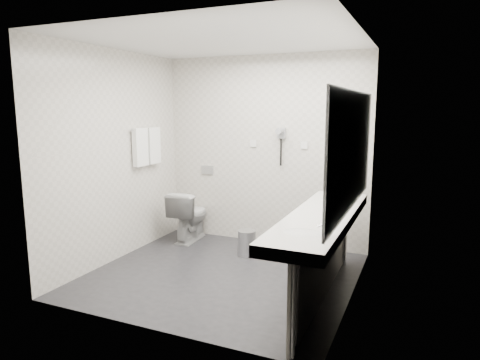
% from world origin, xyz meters
% --- Properties ---
extents(floor, '(2.80, 2.80, 0.00)m').
position_xyz_m(floor, '(0.00, 0.00, 0.00)').
color(floor, '#242428').
rests_on(floor, ground).
extents(ceiling, '(2.80, 2.80, 0.00)m').
position_xyz_m(ceiling, '(0.00, 0.00, 2.50)').
color(ceiling, silver).
rests_on(ceiling, wall_back).
extents(wall_back, '(2.80, 0.00, 2.80)m').
position_xyz_m(wall_back, '(0.00, 1.30, 1.25)').
color(wall_back, beige).
rests_on(wall_back, floor).
extents(wall_front, '(2.80, 0.00, 2.80)m').
position_xyz_m(wall_front, '(0.00, -1.30, 1.25)').
color(wall_front, beige).
rests_on(wall_front, floor).
extents(wall_left, '(0.00, 2.60, 2.60)m').
position_xyz_m(wall_left, '(-1.40, 0.00, 1.25)').
color(wall_left, beige).
rests_on(wall_left, floor).
extents(wall_right, '(0.00, 2.60, 2.60)m').
position_xyz_m(wall_right, '(1.40, 0.00, 1.25)').
color(wall_right, beige).
rests_on(wall_right, floor).
extents(vanity_counter, '(0.55, 2.20, 0.10)m').
position_xyz_m(vanity_counter, '(1.12, -0.20, 0.80)').
color(vanity_counter, silver).
rests_on(vanity_counter, floor).
extents(vanity_panel, '(0.03, 2.15, 0.75)m').
position_xyz_m(vanity_panel, '(1.15, -0.20, 0.38)').
color(vanity_panel, gray).
rests_on(vanity_panel, floor).
extents(vanity_post_near, '(0.06, 0.06, 0.75)m').
position_xyz_m(vanity_post_near, '(1.18, -1.24, 0.38)').
color(vanity_post_near, silver).
rests_on(vanity_post_near, floor).
extents(vanity_post_far, '(0.06, 0.06, 0.75)m').
position_xyz_m(vanity_post_far, '(1.18, 0.84, 0.38)').
color(vanity_post_far, silver).
rests_on(vanity_post_far, floor).
extents(mirror, '(0.02, 2.20, 1.05)m').
position_xyz_m(mirror, '(1.39, -0.20, 1.45)').
color(mirror, '#B2BCC6').
rests_on(mirror, wall_right).
extents(basin_near, '(0.40, 0.31, 0.05)m').
position_xyz_m(basin_near, '(1.12, -0.85, 0.83)').
color(basin_near, silver).
rests_on(basin_near, vanity_counter).
extents(basin_far, '(0.40, 0.31, 0.05)m').
position_xyz_m(basin_far, '(1.12, 0.45, 0.83)').
color(basin_far, silver).
rests_on(basin_far, vanity_counter).
extents(faucet_near, '(0.04, 0.04, 0.15)m').
position_xyz_m(faucet_near, '(1.32, -0.85, 0.92)').
color(faucet_near, silver).
rests_on(faucet_near, vanity_counter).
extents(faucet_far, '(0.04, 0.04, 0.15)m').
position_xyz_m(faucet_far, '(1.32, 0.45, 0.92)').
color(faucet_far, silver).
rests_on(faucet_far, vanity_counter).
extents(soap_bottle_a, '(0.05, 0.05, 0.11)m').
position_xyz_m(soap_bottle_a, '(1.16, -0.07, 0.91)').
color(soap_bottle_a, silver).
rests_on(soap_bottle_a, vanity_counter).
extents(soap_bottle_c, '(0.06, 0.06, 0.13)m').
position_xyz_m(soap_bottle_c, '(1.17, -0.15, 0.91)').
color(soap_bottle_c, silver).
rests_on(soap_bottle_c, vanity_counter).
extents(glass_left, '(0.07, 0.07, 0.10)m').
position_xyz_m(glass_left, '(1.26, -0.02, 0.90)').
color(glass_left, silver).
rests_on(glass_left, vanity_counter).
extents(glass_right, '(0.07, 0.07, 0.10)m').
position_xyz_m(glass_right, '(1.22, 0.06, 0.90)').
color(glass_right, silver).
rests_on(glass_right, vanity_counter).
extents(toilet, '(0.42, 0.71, 0.70)m').
position_xyz_m(toilet, '(-0.97, 0.96, 0.35)').
color(toilet, silver).
rests_on(toilet, floor).
extents(flush_plate, '(0.18, 0.02, 0.12)m').
position_xyz_m(flush_plate, '(-0.85, 1.29, 0.95)').
color(flush_plate, '#B2B5BA').
rests_on(flush_plate, wall_back).
extents(pedal_bin, '(0.25, 0.25, 0.31)m').
position_xyz_m(pedal_bin, '(0.01, 0.68, 0.15)').
color(pedal_bin, '#B2B5BA').
rests_on(pedal_bin, floor).
extents(bin_lid, '(0.22, 0.22, 0.02)m').
position_xyz_m(bin_lid, '(0.01, 0.68, 0.32)').
color(bin_lid, '#B2B5BA').
rests_on(bin_lid, pedal_bin).
extents(towel_rail, '(0.02, 0.62, 0.02)m').
position_xyz_m(towel_rail, '(-1.35, 0.55, 1.55)').
color(towel_rail, silver).
rests_on(towel_rail, wall_left).
extents(towel_near, '(0.07, 0.24, 0.48)m').
position_xyz_m(towel_near, '(-1.34, 0.41, 1.33)').
color(towel_near, white).
rests_on(towel_near, towel_rail).
extents(towel_far, '(0.07, 0.24, 0.48)m').
position_xyz_m(towel_far, '(-1.34, 0.69, 1.33)').
color(towel_far, white).
rests_on(towel_far, towel_rail).
extents(dryer_cradle, '(0.10, 0.04, 0.14)m').
position_xyz_m(dryer_cradle, '(0.25, 1.27, 1.50)').
color(dryer_cradle, gray).
rests_on(dryer_cradle, wall_back).
extents(dryer_barrel, '(0.08, 0.14, 0.08)m').
position_xyz_m(dryer_barrel, '(0.25, 1.20, 1.53)').
color(dryer_barrel, gray).
rests_on(dryer_barrel, dryer_cradle).
extents(dryer_cord, '(0.02, 0.02, 0.35)m').
position_xyz_m(dryer_cord, '(0.25, 1.26, 1.25)').
color(dryer_cord, black).
rests_on(dryer_cord, dryer_cradle).
extents(switch_plate_a, '(0.09, 0.02, 0.09)m').
position_xyz_m(switch_plate_a, '(-0.15, 1.29, 1.35)').
color(switch_plate_a, silver).
rests_on(switch_plate_a, wall_back).
extents(switch_plate_b, '(0.09, 0.02, 0.09)m').
position_xyz_m(switch_plate_b, '(0.55, 1.29, 1.35)').
color(switch_plate_b, silver).
rests_on(switch_plate_b, wall_back).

